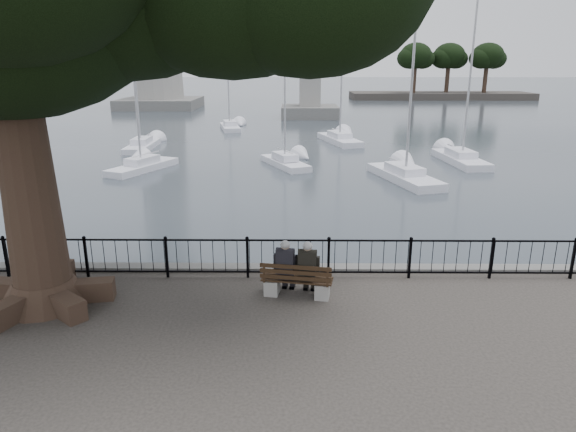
{
  "coord_description": "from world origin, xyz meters",
  "views": [
    {
      "loc": [
        0.12,
        -9.29,
        5.17
      ],
      "look_at": [
        0.0,
        2.5,
        1.6
      ],
      "focal_mm": 32.0,
      "sensor_mm": 36.0,
      "label": 1
    }
  ],
  "objects_px": {
    "lighthouse": "(154,4)",
    "person_left": "(286,269)",
    "lion_monument": "(310,96)",
    "person_right": "(308,270)",
    "bench": "(297,284)"
  },
  "relations": [
    {
      "from": "bench",
      "to": "person_left",
      "type": "height_order",
      "value": "person_left"
    },
    {
      "from": "person_right",
      "to": "lighthouse",
      "type": "xyz_separation_m",
      "value": [
        -18.47,
        60.51,
        11.62
      ]
    },
    {
      "from": "lion_monument",
      "to": "lighthouse",
      "type": "bearing_deg",
      "value": 148.88
    },
    {
      "from": "lion_monument",
      "to": "bench",
      "type": "bearing_deg",
      "value": -92.11
    },
    {
      "from": "person_left",
      "to": "lion_monument",
      "type": "bearing_deg",
      "value": 87.59
    },
    {
      "from": "bench",
      "to": "person_left",
      "type": "bearing_deg",
      "value": 150.79
    },
    {
      "from": "lighthouse",
      "to": "person_left",
      "type": "bearing_deg",
      "value": -73.44
    },
    {
      "from": "bench",
      "to": "lighthouse",
      "type": "bearing_deg",
      "value": 106.73
    },
    {
      "from": "person_right",
      "to": "lighthouse",
      "type": "height_order",
      "value": "lighthouse"
    },
    {
      "from": "lighthouse",
      "to": "lion_monument",
      "type": "bearing_deg",
      "value": -31.12
    },
    {
      "from": "person_left",
      "to": "person_right",
      "type": "height_order",
      "value": "same"
    },
    {
      "from": "lighthouse",
      "to": "person_right",
      "type": "bearing_deg",
      "value": -73.03
    },
    {
      "from": "bench",
      "to": "lion_monument",
      "type": "height_order",
      "value": "lion_monument"
    },
    {
      "from": "person_left",
      "to": "lighthouse",
      "type": "bearing_deg",
      "value": 106.56
    },
    {
      "from": "person_right",
      "to": "bench",
      "type": "bearing_deg",
      "value": -168.6
    }
  ]
}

